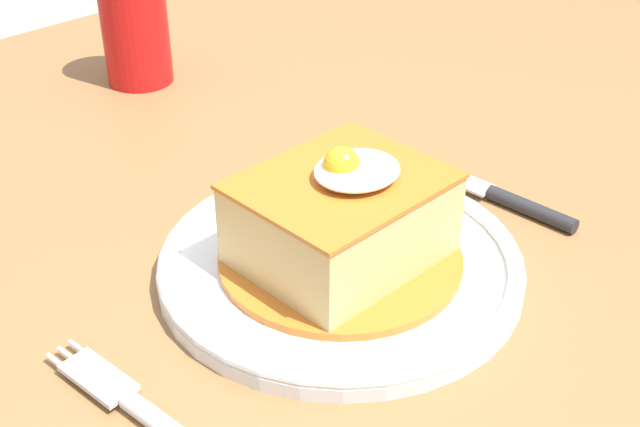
{
  "coord_description": "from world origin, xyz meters",
  "views": [
    {
      "loc": [
        -0.33,
        -0.48,
        1.1
      ],
      "look_at": [
        0.01,
        -0.13,
        0.79
      ],
      "focal_mm": 47.28,
      "sensor_mm": 36.0,
      "label": 1
    }
  ],
  "objects_px": {
    "main_plate": "(340,262)",
    "knife": "(505,198)",
    "fork": "(147,413)",
    "soda_can": "(134,23)"
  },
  "relations": [
    {
      "from": "main_plate",
      "to": "soda_can",
      "type": "bearing_deg",
      "value": 76.24
    },
    {
      "from": "fork",
      "to": "knife",
      "type": "distance_m",
      "value": 0.33
    },
    {
      "from": "fork",
      "to": "soda_can",
      "type": "height_order",
      "value": "soda_can"
    },
    {
      "from": "fork",
      "to": "soda_can",
      "type": "xyz_separation_m",
      "value": [
        0.27,
        0.4,
        0.06
      ]
    },
    {
      "from": "main_plate",
      "to": "soda_can",
      "type": "xyz_separation_m",
      "value": [
        0.09,
        0.38,
        0.05
      ]
    },
    {
      "from": "fork",
      "to": "soda_can",
      "type": "bearing_deg",
      "value": 56.03
    },
    {
      "from": "knife",
      "to": "soda_can",
      "type": "relative_size",
      "value": 1.34
    },
    {
      "from": "main_plate",
      "to": "knife",
      "type": "xyz_separation_m",
      "value": [
        0.16,
        -0.03,
        -0.0
      ]
    },
    {
      "from": "main_plate",
      "to": "fork",
      "type": "distance_m",
      "value": 0.18
    },
    {
      "from": "main_plate",
      "to": "soda_can",
      "type": "relative_size",
      "value": 2.02
    }
  ]
}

